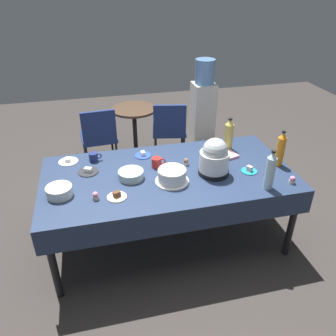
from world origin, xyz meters
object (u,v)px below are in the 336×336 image
at_px(dessert_plate_cobalt, 143,155).
at_px(dessert_plate_cream, 117,196).
at_px(cupcake_cocoa, 186,162).
at_px(round_cafe_table, 135,124).
at_px(potluck_table, 168,179).
at_px(slow_cooker, 214,158).
at_px(soda_bottle_ginger_ale, 229,135).
at_px(maroon_chair_right, 169,128).
at_px(dessert_plate_teal, 249,170).
at_px(coffee_mug_navy, 94,157).
at_px(water_cooler, 203,104).
at_px(cupcake_lemon, 292,180).
at_px(soda_bottle_orange_juice, 281,149).
at_px(cupcake_berry, 96,196).
at_px(dessert_plate_charcoal, 88,171).
at_px(coffee_mug_red, 157,162).
at_px(glass_salad_bowl, 131,175).
at_px(frosted_layer_cake, 172,176).
at_px(dessert_plate_white, 68,161).
at_px(maroon_chair_left, 99,134).
at_px(soda_bottle_water, 270,171).
at_px(ceramic_snack_bowl, 59,191).

bearing_deg(dessert_plate_cobalt, dessert_plate_cream, -116.57).
bearing_deg(cupcake_cocoa, round_cafe_table, 98.33).
bearing_deg(dessert_plate_cream, potluck_table, 29.22).
bearing_deg(slow_cooker, soda_bottle_ginger_ale, 53.94).
bearing_deg(maroon_chair_right, round_cafe_table, 152.79).
distance_m(dessert_plate_teal, coffee_mug_navy, 1.43).
height_order(slow_cooker, water_cooler, water_cooler).
relative_size(dessert_plate_cobalt, coffee_mug_navy, 1.32).
xyz_separation_m(dessert_plate_cobalt, cupcake_lemon, (1.14, -0.77, 0.02)).
distance_m(dessert_plate_cobalt, cupcake_cocoa, 0.44).
xyz_separation_m(dessert_plate_cobalt, soda_bottle_orange_juice, (1.18, -0.46, 0.15)).
relative_size(cupcake_lemon, cupcake_berry, 1.00).
xyz_separation_m(dessert_plate_charcoal, soda_bottle_ginger_ale, (1.37, 0.14, 0.15)).
bearing_deg(dessert_plate_cobalt, slow_cooker, -40.44).
height_order(dessert_plate_teal, round_cafe_table, dessert_plate_teal).
bearing_deg(dessert_plate_charcoal, coffee_mug_red, -4.58).
distance_m(glass_salad_bowl, coffee_mug_navy, 0.49).
bearing_deg(soda_bottle_ginger_ale, coffee_mug_red, -166.28).
bearing_deg(slow_cooker, dessert_plate_charcoal, 165.47).
height_order(dessert_plate_charcoal, dessert_plate_cream, dessert_plate_cream).
height_order(frosted_layer_cake, soda_bottle_orange_juice, soda_bottle_orange_juice).
height_order(frosted_layer_cake, dessert_plate_cream, frosted_layer_cake).
bearing_deg(maroon_chair_right, dessert_plate_charcoal, -128.21).
xyz_separation_m(potluck_table, coffee_mug_red, (-0.07, 0.13, 0.11)).
bearing_deg(dessert_plate_cobalt, soda_bottle_orange_juice, -21.13).
relative_size(dessert_plate_white, dessert_plate_teal, 1.28).
bearing_deg(water_cooler, cupcake_berry, -125.88).
relative_size(dessert_plate_white, maroon_chair_right, 0.21).
height_order(coffee_mug_red, water_cooler, water_cooler).
height_order(soda_bottle_orange_juice, coffee_mug_red, soda_bottle_orange_juice).
height_order(soda_bottle_ginger_ale, maroon_chair_left, soda_bottle_ginger_ale).
bearing_deg(water_cooler, soda_bottle_water, -96.38).
height_order(cupcake_berry, water_cooler, water_cooler).
bearing_deg(dessert_plate_white, cupcake_cocoa, -16.20).
xyz_separation_m(dessert_plate_cobalt, maroon_chair_right, (0.55, 1.17, -0.27)).
bearing_deg(soda_bottle_water, glass_salad_bowl, 159.20).
bearing_deg(dessert_plate_teal, coffee_mug_navy, 158.87).
bearing_deg(maroon_chair_left, potluck_table, -70.46).
height_order(dessert_plate_teal, soda_bottle_ginger_ale, soda_bottle_ginger_ale).
distance_m(ceramic_snack_bowl, dessert_plate_white, 0.55).
relative_size(ceramic_snack_bowl, round_cafe_table, 0.29).
distance_m(cupcake_lemon, cupcake_cocoa, 0.93).
bearing_deg(soda_bottle_ginger_ale, round_cafe_table, 117.01).
distance_m(ceramic_snack_bowl, maroon_chair_left, 1.74).
distance_m(soda_bottle_water, round_cafe_table, 2.35).
xyz_separation_m(cupcake_lemon, round_cafe_table, (-1.03, 2.16, -0.28)).
relative_size(potluck_table, cupcake_berry, 32.59).
distance_m(soda_bottle_water, maroon_chair_right, 2.03).
distance_m(ceramic_snack_bowl, dessert_plate_charcoal, 0.39).
distance_m(soda_bottle_orange_juice, water_cooler, 2.15).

